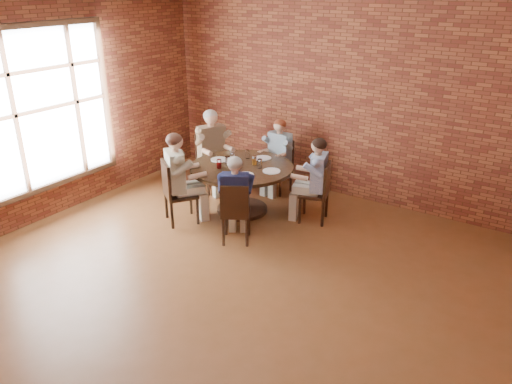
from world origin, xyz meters
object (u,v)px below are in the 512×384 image
Objects in this scene: chair_a at (319,190)px; chair_e at (235,211)px; diner_a at (315,180)px; chair_b at (280,163)px; chair_d at (175,190)px; dining_table at (242,179)px; diner_e at (236,200)px; diner_d at (180,179)px; diner_b at (278,157)px; diner_c at (213,151)px; smartphone at (241,176)px; chair_c at (211,159)px.

chair_a is 1.39m from chair_e.
diner_a is 1.44× the size of chair_b.
chair_e is at bearing -41.21° from diner_a.
chair_d is (-0.65, -1.91, 0.03)m from chair_b.
chair_e is at bearing -59.57° from dining_table.
chair_b is 0.72× the size of diner_e.
diner_e is (-0.04, 0.06, 0.13)m from chair_e.
diner_d is (-1.69, -1.14, 0.19)m from chair_a.
diner_d is at bearing -35.89° from chair_e.
chair_b is (0.05, 1.05, -0.04)m from dining_table.
dining_table is 0.98m from diner_b.
diner_c is (-0.96, -0.53, 0.06)m from diner_b.
smartphone is at bearing -114.62° from chair_d.
chair_d is 6.93× the size of smartphone.
diner_e is 8.98× the size of smartphone.
diner_c reaches higher than chair_a.
chair_e is at bearing -146.90° from chair_d.
chair_b is at bearing 99.27° from smartphone.
chair_a is 0.71× the size of diner_a.
diner_d is at bearing -90.00° from chair_d.
diner_b is (-1.10, 0.62, 0.13)m from chair_a.
diner_e is (1.08, 0.03, 0.10)m from chair_d.
chair_a is 1.36m from diner_e.
chair_c is 0.70× the size of diner_c.
diner_e reaches higher than dining_table.
chair_e is at bearing -106.34° from chair_c.
chair_d is 0.70× the size of diner_d.
diner_c reaches higher than dining_table.
diner_a is at bearing -144.63° from chair_e.
chair_a is 0.73× the size of diner_b.
smartphone is at bearing -55.05° from dining_table.
diner_a is 1.98m from diner_c.
diner_d is at bearing -105.69° from diner_b.
diner_c is 1.35m from chair_d.
diner_c is 1.41m from smartphone.
diner_b is 1.85m from diner_e.
diner_b is at bearing -106.14° from chair_e.
chair_e is at bearing -150.94° from diner_d.
dining_table is 1.72× the size of chair_a.
diner_d reaches higher than diner_b.
chair_c is at bearing 154.18° from dining_table.
diner_b is 1.16m from chair_c.
chair_a is 1.17m from smartphone.
chair_b is 2.02m from chair_d.
chair_a reaches higher than chair_e.
diner_d reaches higher than chair_e.
chair_d is at bearing -137.74° from chair_c.
diner_c is 1.28m from diner_d.
chair_b is at bearing 90.00° from diner_b.
dining_table is at bearing -90.00° from diner_e.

